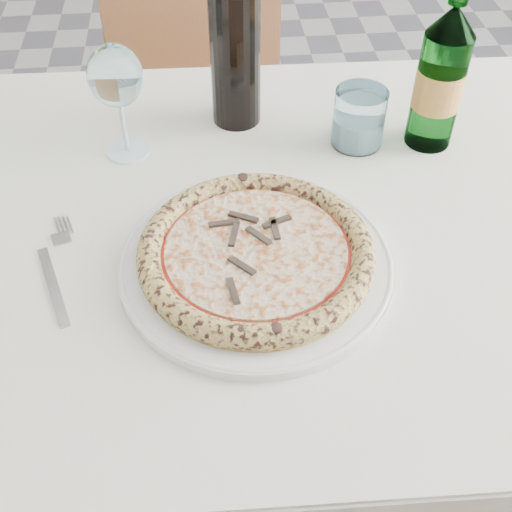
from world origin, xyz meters
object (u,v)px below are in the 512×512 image
(chair_far, at_px, (208,83))
(pizza, at_px, (256,252))
(plate, at_px, (256,262))
(dining_table, at_px, (249,262))
(wine_bottle, at_px, (235,41))
(tumbler, at_px, (359,121))
(wine_glass, at_px, (116,78))
(beer_bottle, at_px, (441,78))

(chair_far, height_order, pizza, chair_far)
(plate, xyz_separation_m, pizza, (-0.00, -0.00, 0.02))
(dining_table, height_order, wine_bottle, wine_bottle)
(plate, height_order, tumbler, tumbler)
(dining_table, relative_size, tumbler, 15.84)
(dining_table, height_order, tumbler, tumbler)
(wine_glass, xyz_separation_m, wine_bottle, (0.17, 0.08, 0.01))
(plate, bearing_deg, beer_bottle, 40.11)
(plate, xyz_separation_m, wine_glass, (-0.17, 0.26, 0.12))
(chair_far, bearing_deg, beer_bottle, -61.17)
(plate, height_order, pizza, pizza)
(dining_table, bearing_deg, wine_bottle, 89.56)
(plate, xyz_separation_m, tumbler, (0.18, 0.25, 0.03))
(wine_glass, bearing_deg, beer_bottle, -2.02)
(plate, xyz_separation_m, beer_bottle, (0.29, 0.25, 0.10))
(pizza, xyz_separation_m, beer_bottle, (0.29, 0.25, 0.08))
(wine_bottle, bearing_deg, wine_glass, -156.54)
(chair_far, bearing_deg, wine_bottle, -85.92)
(beer_bottle, bearing_deg, wine_glass, 177.98)
(plate, height_order, wine_glass, wine_glass)
(plate, distance_m, wine_bottle, 0.36)
(chair_far, relative_size, pizza, 3.15)
(tumbler, bearing_deg, beer_bottle, -3.50)
(chair_far, bearing_deg, dining_table, -87.37)
(chair_far, height_order, beer_bottle, beer_bottle)
(plate, relative_size, beer_bottle, 1.26)
(chair_far, distance_m, pizza, 0.88)
(pizza, bearing_deg, beer_bottle, 40.11)
(beer_bottle, bearing_deg, wine_bottle, 162.56)
(pizza, relative_size, tumbler, 3.31)
(tumbler, bearing_deg, plate, -125.67)
(chair_far, xyz_separation_m, beer_bottle, (0.33, -0.59, 0.33))
(chair_far, relative_size, tumbler, 10.44)
(wine_bottle, bearing_deg, tumbler, -25.17)
(wine_glass, height_order, tumbler, wine_glass)
(pizza, distance_m, tumbler, 0.31)
(dining_table, bearing_deg, wine_glass, 136.38)
(dining_table, height_order, chair_far, chair_far)
(dining_table, distance_m, plate, 0.14)
(dining_table, distance_m, wine_bottle, 0.33)
(wine_bottle, bearing_deg, plate, -90.31)
(pizza, height_order, wine_bottle, wine_bottle)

